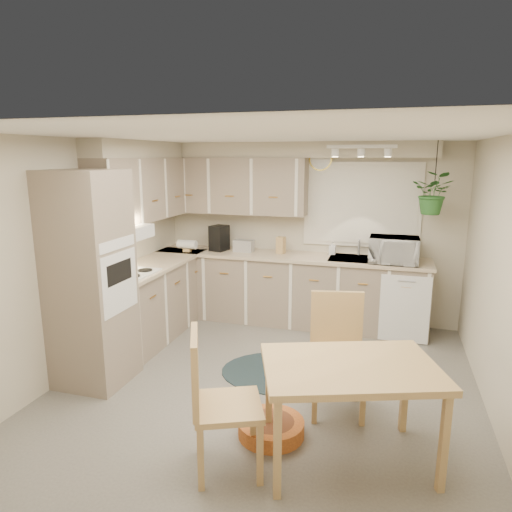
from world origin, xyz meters
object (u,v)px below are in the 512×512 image
braided_rug (284,372)px  microwave (394,247)px  dining_table (348,413)px  chair_back (338,357)px  chair_left (228,402)px  pet_bed (271,428)px

braided_rug → microwave: size_ratio=2.27×
dining_table → chair_back: (-0.16, 0.65, 0.14)m
dining_table → braided_rug: size_ratio=0.93×
chair_left → pet_bed: (0.19, 0.47, -0.46)m
pet_bed → chair_back: bearing=47.7°
chair_back → pet_bed: bearing=35.9°
dining_table → pet_bed: size_ratio=2.28×
braided_rug → pet_bed: bearing=-82.5°
dining_table → chair_back: size_ratio=1.18×
chair_left → chair_back: bearing=122.6°
chair_left → braided_rug: (0.05, 1.57, -0.52)m
chair_left → pet_bed: chair_left is taller
dining_table → chair_left: chair_left is taller
dining_table → pet_bed: (-0.62, 0.15, -0.32)m
chair_back → braided_rug: (-0.61, 0.59, -0.52)m
chair_back → pet_bed: chair_back is taller
chair_left → pet_bed: bearing=134.1°
dining_table → braided_rug: 1.50m
dining_table → braided_rug: dining_table is taller
chair_back → pet_bed: size_ratio=1.93×
chair_left → chair_back: chair_left is taller
chair_left → braided_rug: chair_left is taller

